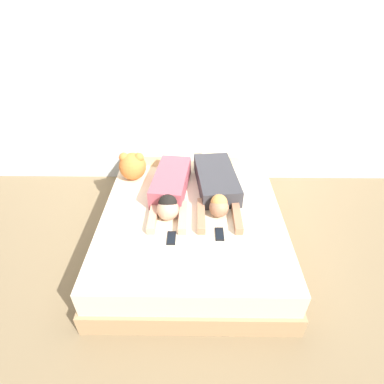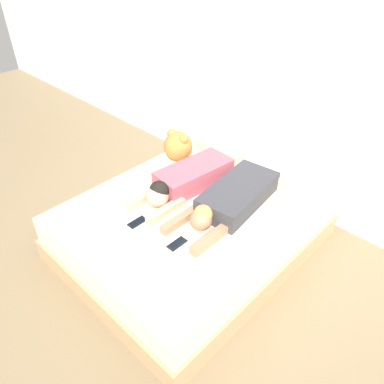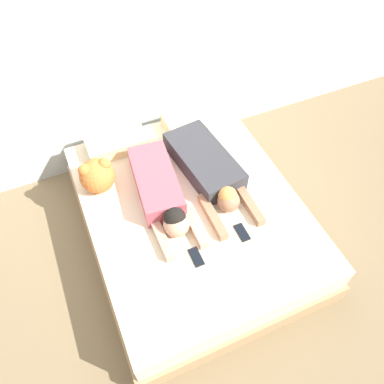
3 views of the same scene
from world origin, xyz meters
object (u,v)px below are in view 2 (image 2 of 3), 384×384
Objects in this scene: person_left at (184,181)px; person_right at (231,199)px; pillow_head_left at (223,148)px; pillow_head_right at (285,177)px; cell_phone_left at (137,222)px; plush_toy at (178,145)px; bed at (192,226)px; cell_phone_right at (177,244)px.

person_left reaches higher than person_right.
pillow_head_left and pillow_head_right have the same top height.
person_right reaches higher than pillow_head_right.
cell_phone_left is 1.06m from plush_toy.
pillow_head_right reaches higher than bed.
pillow_head_right reaches higher than cell_phone_left.
person_right is 7.24× the size of cell_phone_left.
person_left is at bearing 149.87° from bed.
bed is at bearing -35.89° from plush_toy.
pillow_head_right is at bearing 50.96° from person_left.
person_right is at bearing -15.60° from plush_toy.
person_right is at bearing 11.15° from person_left.
cell_phone_left reaches higher than bed.
cell_phone_right is (-0.01, -0.63, -0.08)m from person_right.
plush_toy is at bearing -124.19° from pillow_head_left.
person_left is 0.72m from cell_phone_right.
bed is 0.99m from pillow_head_left.
pillow_head_left is at bearing 102.46° from person_left.
person_left reaches higher than bed.
bed is 0.46m from person_right.
pillow_head_left is at bearing 115.97° from cell_phone_right.
cell_phone_right is at bearing -49.71° from person_left.
pillow_head_right is 1.10m from plush_toy.
person_right reaches higher than pillow_head_left.
plush_toy is at bearing -159.02° from pillow_head_right.
person_left reaches higher than cell_phone_left.
person_right is 0.93m from plush_toy.
pillow_head_left reaches higher than cell_phone_right.
pillow_head_left is at bearing 180.00° from pillow_head_right.
plush_toy reaches higher than person_left.
person_left is at bearing 130.29° from cell_phone_right.
bed is at bearing -113.77° from pillow_head_right.
pillow_head_left is at bearing 134.34° from person_right.
bed is at bearing -138.86° from person_right.
plush_toy is (-0.27, -0.39, 0.09)m from pillow_head_left.
cell_phone_right is (0.46, -0.54, -0.09)m from person_left.
person_right is 7.24× the size of cell_phone_right.
pillow_head_left is 1.42m from cell_phone_right.
pillow_head_right is at bearing 20.98° from plush_toy.
bed is 0.42m from person_left.
bed is 3.94× the size of pillow_head_left.
bed is 0.54m from cell_phone_right.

